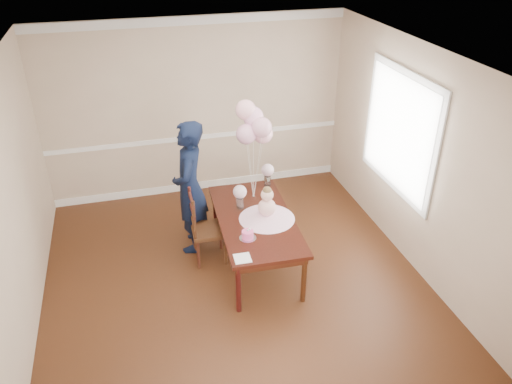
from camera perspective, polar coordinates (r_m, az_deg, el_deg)
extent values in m
cube|color=#33190C|center=(6.14, -2.18, -10.58)|extent=(4.50, 5.00, 0.00)
cube|color=white|center=(4.86, -2.80, 14.52)|extent=(4.50, 5.00, 0.02)
cube|color=tan|center=(7.61, -6.80, 9.37)|extent=(4.50, 0.02, 2.70)
cube|color=tan|center=(3.49, 7.48, -19.22)|extent=(4.50, 0.02, 2.70)
cube|color=tan|center=(5.42, -26.33, -2.63)|extent=(0.02, 5.00, 2.70)
cube|color=tan|center=(6.20, 18.26, 3.13)|extent=(0.02, 5.00, 2.70)
cube|color=white|center=(7.77, -6.59, 6.24)|extent=(4.50, 0.02, 0.07)
cube|color=silver|center=(7.26, -7.41, 18.85)|extent=(4.50, 0.02, 0.12)
cube|color=white|center=(8.14, -6.25, 0.81)|extent=(4.50, 0.02, 0.12)
cube|color=silver|center=(6.49, 16.09, 6.63)|extent=(0.02, 1.66, 1.56)
cube|color=white|center=(6.48, 15.96, 6.61)|extent=(0.01, 1.50, 1.40)
cube|color=black|center=(6.11, -0.09, -3.14)|extent=(0.98, 1.84, 0.05)
cube|color=black|center=(6.15, -0.09, -3.67)|extent=(0.88, 1.74, 0.09)
cylinder|color=black|center=(5.60, -2.02, -11.01)|extent=(0.07, 0.07, 0.63)
cylinder|color=black|center=(5.75, 5.50, -9.88)|extent=(0.07, 0.07, 0.63)
cylinder|color=black|center=(6.93, -4.65, -2.23)|extent=(0.07, 0.07, 0.63)
cylinder|color=black|center=(7.05, 1.43, -1.52)|extent=(0.07, 0.07, 0.63)
cone|color=#F2B2D0|center=(6.07, 1.25, -2.68)|extent=(0.71, 0.71, 0.09)
sphere|color=#FFA1C3|center=(6.01, 1.26, -1.74)|extent=(0.22, 0.22, 0.22)
sphere|color=beige|center=(5.92, 1.28, -0.32)|extent=(0.15, 0.15, 0.15)
sphere|color=brown|center=(5.89, 1.29, 0.13)|extent=(0.11, 0.11, 0.11)
cylinder|color=#B4B4B8|center=(5.74, -0.95, -5.28)|extent=(0.21, 0.21, 0.01)
cylinder|color=#F14C97|center=(5.71, -0.96, -4.88)|extent=(0.14, 0.14, 0.09)
sphere|color=silver|center=(5.68, -0.96, -4.40)|extent=(0.03, 0.03, 0.03)
sphere|color=white|center=(5.70, -0.73, -4.26)|extent=(0.03, 0.03, 0.03)
cylinder|color=white|center=(6.27, -1.84, -1.26)|extent=(0.09, 0.09, 0.14)
sphere|color=beige|center=(6.18, -1.86, 0.03)|extent=(0.17, 0.17, 0.17)
cylinder|color=silver|center=(6.78, 1.31, 1.30)|extent=(0.09, 0.09, 0.14)
sphere|color=beige|center=(6.70, 1.33, 2.52)|extent=(0.17, 0.17, 0.17)
cube|color=white|center=(5.43, -1.56, -7.58)|extent=(0.19, 0.19, 0.01)
cylinder|color=silver|center=(6.53, -0.27, -0.52)|extent=(0.04, 0.04, 0.02)
sphere|color=#E3A0C1|center=(6.11, -1.12, 6.63)|extent=(0.25, 0.25, 0.25)
sphere|color=#E19FBA|center=(6.07, 0.63, 7.40)|extent=(0.25, 0.25, 0.25)
sphere|color=#FAB1D8|center=(6.14, -0.32, 8.59)|extent=(0.25, 0.25, 0.25)
sphere|color=#FFB4C3|center=(6.11, -1.19, 9.36)|extent=(0.25, 0.25, 0.25)
sphere|color=#FFB4C8|center=(6.24, 0.78, 6.68)|extent=(0.25, 0.25, 0.25)
cylinder|color=white|center=(6.34, -0.68, 2.39)|extent=(0.08, 0.01, 0.75)
cylinder|color=white|center=(6.31, 0.16, 2.75)|extent=(0.09, 0.05, 0.84)
cylinder|color=white|center=(6.34, -0.29, 3.35)|extent=(0.02, 0.08, 0.93)
cylinder|color=white|center=(6.32, -0.71, 3.71)|extent=(0.07, 0.10, 1.02)
cylinder|color=white|center=(6.40, 0.24, 2.46)|extent=(0.13, 0.06, 0.70)
cube|color=#3C2010|center=(6.34, -5.39, -4.35)|extent=(0.44, 0.44, 0.05)
cylinder|color=#39170F|center=(6.31, -6.60, -7.12)|extent=(0.04, 0.04, 0.42)
cylinder|color=#3A1F10|center=(6.35, -3.48, -6.70)|extent=(0.04, 0.04, 0.42)
cylinder|color=#3C1E10|center=(6.59, -7.04, -5.35)|extent=(0.04, 0.04, 0.42)
cylinder|color=#3A170F|center=(6.63, -4.05, -4.96)|extent=(0.04, 0.04, 0.42)
cylinder|color=#331A0E|center=(6.02, -7.06, -3.27)|extent=(0.04, 0.04, 0.54)
cylinder|color=#38120F|center=(6.31, -7.49, -1.60)|extent=(0.04, 0.04, 0.54)
cube|color=#3B1F10|center=(6.23, -7.21, -3.32)|extent=(0.04, 0.39, 0.05)
cube|color=black|center=(6.15, -7.30, -2.11)|extent=(0.04, 0.39, 0.05)
cube|color=#3C1710|center=(6.07, -7.39, -0.87)|extent=(0.04, 0.39, 0.05)
imported|color=black|center=(6.37, -7.58, 0.51)|extent=(0.59, 0.74, 1.78)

